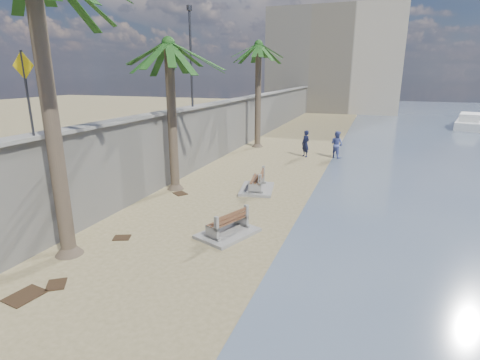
# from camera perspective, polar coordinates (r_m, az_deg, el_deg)

# --- Properties ---
(ground_plane) EXTENTS (140.00, 140.00, 0.00)m
(ground_plane) POSITION_cam_1_polar(r_m,az_deg,el_deg) (9.75, -11.99, -18.03)
(ground_plane) COLOR #9A895E
(seawall) EXTENTS (0.45, 70.00, 3.50)m
(seawall) POSITION_cam_1_polar(r_m,az_deg,el_deg) (28.69, 0.07, 8.71)
(seawall) COLOR gray
(seawall) RESTS_ON ground_plane
(wall_cap) EXTENTS (0.80, 70.00, 0.12)m
(wall_cap) POSITION_cam_1_polar(r_m,az_deg,el_deg) (28.51, 0.07, 12.30)
(wall_cap) COLOR gray
(wall_cap) RESTS_ON seawall
(end_building) EXTENTS (18.00, 12.00, 14.00)m
(end_building) POSITION_cam_1_polar(r_m,az_deg,el_deg) (59.13, 14.33, 17.10)
(end_building) COLOR #B7AA93
(end_building) RESTS_ON ground_plane
(bench_near) EXTENTS (2.05, 2.41, 0.85)m
(bench_near) POSITION_cam_1_polar(r_m,az_deg,el_deg) (12.95, -1.89, -6.82)
(bench_near) COLOR gray
(bench_near) RESTS_ON ground_plane
(bench_far) EXTENTS (1.88, 2.43, 0.91)m
(bench_far) POSITION_cam_1_polar(r_m,az_deg,el_deg) (17.78, 2.60, -0.33)
(bench_far) COLOR gray
(bench_far) RESTS_ON ground_plane
(palm_mid) EXTENTS (5.00, 5.00, 7.54)m
(palm_mid) POSITION_cam_1_polar(r_m,az_deg,el_deg) (17.57, -10.86, 19.53)
(palm_mid) COLOR brown
(palm_mid) RESTS_ON ground_plane
(palm_back) EXTENTS (5.00, 5.00, 8.23)m
(palm_back) POSITION_cam_1_polar(r_m,az_deg,el_deg) (28.11, 2.86, 19.72)
(palm_back) COLOR brown
(palm_back) RESTS_ON ground_plane
(pedestrian_sign) EXTENTS (0.78, 0.07, 2.40)m
(pedestrian_sign) POSITION_cam_1_polar(r_m,az_deg,el_deg) (12.59, -29.86, 12.85)
(pedestrian_sign) COLOR #2D2D33
(pedestrian_sign) RESTS_ON wall_cap
(streetlight) EXTENTS (0.28, 0.28, 5.12)m
(streetlight) POSITION_cam_1_polar(r_m,az_deg,el_deg) (21.10, -7.53, 19.27)
(streetlight) COLOR #2D2D33
(streetlight) RESTS_ON wall_cap
(person_a) EXTENTS (0.87, 0.85, 2.02)m
(person_a) POSITION_cam_1_polar(r_m,az_deg,el_deg) (25.25, 9.96, 5.76)
(person_a) COLOR #131736
(person_a) RESTS_ON ground_plane
(person_b) EXTENTS (1.19, 1.13, 1.96)m
(person_b) POSITION_cam_1_polar(r_m,az_deg,el_deg) (25.39, 14.53, 5.49)
(person_b) COLOR #4E58A1
(person_b) RESTS_ON ground_plane
(yacht_far) EXTENTS (4.01, 8.35, 1.50)m
(yacht_far) POSITION_cam_1_polar(r_m,az_deg,el_deg) (45.53, 31.55, 7.31)
(yacht_far) COLOR silver
(yacht_far) RESTS_ON bay_water
(debris_a) EXTENTS (0.79, 0.93, 0.03)m
(debris_a) POSITION_cam_1_polar(r_m,az_deg,el_deg) (11.21, -29.96, -15.05)
(debris_a) COLOR #382616
(debris_a) RESTS_ON ground_plane
(debris_b) EXTENTS (0.72, 0.74, 0.03)m
(debris_b) POSITION_cam_1_polar(r_m,az_deg,el_deg) (11.36, -26.20, -14.09)
(debris_b) COLOR #382616
(debris_b) RESTS_ON ground_plane
(debris_c) EXTENTS (0.81, 0.78, 0.03)m
(debris_c) POSITION_cam_1_polar(r_m,az_deg,el_deg) (17.57, -9.10, -2.03)
(debris_c) COLOR #382616
(debris_c) RESTS_ON ground_plane
(debris_d) EXTENTS (0.68, 0.62, 0.03)m
(debris_d) POSITION_cam_1_polar(r_m,az_deg,el_deg) (13.46, -17.57, -8.37)
(debris_d) COLOR #382616
(debris_d) RESTS_ON ground_plane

